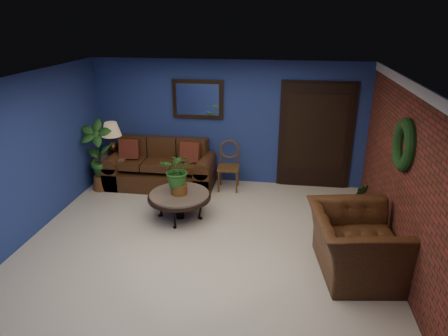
# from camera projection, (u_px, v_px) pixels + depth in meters

# --- Properties ---
(floor) EXTENTS (5.50, 5.50, 0.00)m
(floor) POSITION_uv_depth(u_px,v_px,m) (205.00, 242.00, 6.19)
(floor) COLOR beige
(floor) RESTS_ON ground
(wall_back) EXTENTS (5.50, 0.04, 2.50)m
(wall_back) POSITION_uv_depth(u_px,v_px,m) (228.00, 123.00, 8.04)
(wall_back) COLOR navy
(wall_back) RESTS_ON ground
(wall_left) EXTENTS (0.04, 5.00, 2.50)m
(wall_left) POSITION_uv_depth(u_px,v_px,m) (28.00, 158.00, 6.12)
(wall_left) COLOR navy
(wall_left) RESTS_ON ground
(wall_right_brick) EXTENTS (0.04, 5.00, 2.50)m
(wall_right_brick) POSITION_uv_depth(u_px,v_px,m) (404.00, 178.00, 5.36)
(wall_right_brick) COLOR maroon
(wall_right_brick) RESTS_ON ground
(ceiling) EXTENTS (5.50, 5.00, 0.02)m
(ceiling) POSITION_uv_depth(u_px,v_px,m) (202.00, 79.00, 5.28)
(ceiling) COLOR silver
(ceiling) RESTS_ON wall_back
(crown_molding) EXTENTS (0.03, 5.00, 0.14)m
(crown_molding) POSITION_uv_depth(u_px,v_px,m) (417.00, 90.00, 4.93)
(crown_molding) COLOR white
(crown_molding) RESTS_ON wall_right_brick
(wall_mirror) EXTENTS (1.02, 0.06, 0.77)m
(wall_mirror) POSITION_uv_depth(u_px,v_px,m) (198.00, 99.00, 7.92)
(wall_mirror) COLOR #3C2712
(wall_mirror) RESTS_ON wall_back
(closet_door) EXTENTS (1.44, 0.06, 2.18)m
(closet_door) POSITION_uv_depth(u_px,v_px,m) (316.00, 137.00, 7.84)
(closet_door) COLOR black
(closet_door) RESTS_ON wall_back
(wreath) EXTENTS (0.16, 0.72, 0.72)m
(wreath) POSITION_uv_depth(u_px,v_px,m) (404.00, 145.00, 5.25)
(wreath) COLOR black
(wreath) RESTS_ON wall_right_brick
(sofa) EXTENTS (2.15, 0.93, 0.97)m
(sofa) POSITION_uv_depth(u_px,v_px,m) (162.00, 170.00, 8.17)
(sofa) COLOR #4C2C15
(sofa) RESTS_ON ground
(coffee_table) EXTENTS (1.07, 1.07, 0.46)m
(coffee_table) POSITION_uv_depth(u_px,v_px,m) (179.00, 197.00, 6.79)
(coffee_table) COLOR #524C48
(coffee_table) RESTS_ON ground
(end_table) EXTENTS (0.66, 0.66, 0.61)m
(end_table) POSITION_uv_depth(u_px,v_px,m) (114.00, 161.00, 8.23)
(end_table) COLOR #524C48
(end_table) RESTS_ON ground
(table_lamp) EXTENTS (0.40, 0.40, 0.66)m
(table_lamp) POSITION_uv_depth(u_px,v_px,m) (112.00, 135.00, 8.02)
(table_lamp) COLOR #3C2712
(table_lamp) RESTS_ON end_table
(side_chair) EXTENTS (0.44, 0.44, 0.98)m
(side_chair) POSITION_uv_depth(u_px,v_px,m) (229.00, 162.00, 7.94)
(side_chair) COLOR brown
(side_chair) RESTS_ON ground
(armchair) EXTENTS (1.33, 1.47, 0.86)m
(armchair) POSITION_uv_depth(u_px,v_px,m) (356.00, 244.00, 5.35)
(armchair) COLOR #4C2C15
(armchair) RESTS_ON ground
(coffee_plant) EXTENTS (0.56, 0.49, 0.74)m
(coffee_plant) POSITION_uv_depth(u_px,v_px,m) (178.00, 171.00, 6.62)
(coffee_plant) COLOR brown
(coffee_plant) RESTS_ON coffee_table
(floor_plant) EXTENTS (0.38, 0.32, 0.79)m
(floor_plant) POSITION_uv_depth(u_px,v_px,m) (356.00, 204.00, 6.52)
(floor_plant) COLOR brown
(floor_plant) RESTS_ON ground
(tall_plant) EXTENTS (0.64, 0.46, 1.42)m
(tall_plant) POSITION_uv_depth(u_px,v_px,m) (98.00, 153.00, 7.79)
(tall_plant) COLOR brown
(tall_plant) RESTS_ON ground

